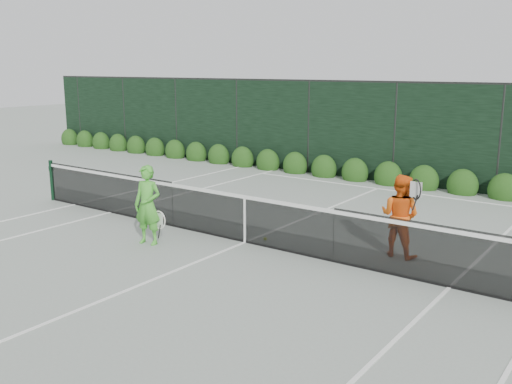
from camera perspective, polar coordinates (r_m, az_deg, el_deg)
The scene contains 8 objects.
ground at distance 11.56m, azimuth -1.11°, elevation -5.07°, with size 80.00×80.00×0.00m, color gray.
tennis_net at distance 11.42m, azimuth -1.22°, elevation -2.51°, with size 12.90×0.10×1.07m.
player_woman at distance 11.49m, azimuth -10.77°, elevation -1.30°, with size 0.68×0.50×1.59m.
player_man at distance 10.88m, azimuth 14.18°, elevation -2.31°, with size 0.87×0.63×1.55m.
court_lines at distance 11.56m, azimuth -1.11°, elevation -5.04°, with size 11.03×23.83×0.01m.
windscreen_fence at distance 9.22m, azimuth -11.34°, elevation -0.10°, with size 32.00×21.07×3.06m.
hedge_row at distance 17.57m, azimuth 13.07°, elevation 1.49°, with size 31.66×0.65×0.94m.
tennis_balls at distance 12.60m, azimuth -6.53°, elevation -3.49°, with size 2.82×0.67×0.07m.
Camera 1 is at (6.65, -8.79, 3.48)m, focal length 40.00 mm.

